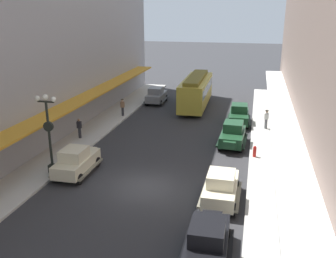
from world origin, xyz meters
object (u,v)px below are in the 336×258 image
(parked_car_1, at_px, (207,240))
(pedestrian_3, at_px, (79,128))
(parked_car_2, at_px, (239,114))
(parked_car_3, at_px, (156,95))
(parked_car_5, at_px, (233,134))
(pedestrian_1, at_px, (266,119))
(streetcar, at_px, (196,90))
(parked_car_0, at_px, (221,186))
(pedestrian_2, at_px, (123,107))
(pedestrian_0, at_px, (285,143))
(parked_car_4, at_px, (76,161))
(lamp_post_with_clock, at_px, (49,130))
(fire_hydrant, at_px, (255,151))

(parked_car_1, relative_size, pedestrian_3, 2.62)
(parked_car_2, xyz_separation_m, parked_car_3, (-9.56, 6.02, 0.00))
(parked_car_5, relative_size, pedestrian_1, 2.58)
(parked_car_5, height_order, pedestrian_3, parked_car_5)
(parked_car_2, height_order, parked_car_3, same)
(parked_car_3, height_order, streetcar, streetcar)
(parked_car_0, xyz_separation_m, pedestrian_2, (-11.13, 14.75, 0.07))
(parked_car_5, bearing_deg, streetcar, 113.34)
(pedestrian_0, relative_size, pedestrian_2, 1.00)
(parked_car_4, height_order, lamp_post_with_clock, lamp_post_with_clock)
(parked_car_0, height_order, fire_hydrant, parked_car_0)
(parked_car_4, distance_m, pedestrian_1, 17.23)
(parked_car_2, distance_m, pedestrian_0, 8.11)
(parked_car_1, relative_size, pedestrian_1, 2.57)
(parked_car_5, distance_m, streetcar, 11.95)
(parked_car_3, distance_m, pedestrian_0, 18.70)
(streetcar, distance_m, pedestrian_1, 9.76)
(pedestrian_3, bearing_deg, parked_car_0, -31.94)
(lamp_post_with_clock, bearing_deg, parked_car_1, -30.11)
(parked_car_1, bearing_deg, streetcar, 100.38)
(parked_car_5, xyz_separation_m, lamp_post_with_clock, (-11.01, -8.08, 2.04))
(parked_car_4, bearing_deg, streetcar, 75.73)
(parked_car_1, distance_m, parked_car_3, 27.87)
(lamp_post_with_clock, relative_size, pedestrian_2, 3.09)
(parked_car_1, bearing_deg, pedestrian_1, 81.97)
(parked_car_0, height_order, parked_car_3, same)
(parked_car_2, bearing_deg, pedestrian_1, -27.73)
(lamp_post_with_clock, distance_m, pedestrian_0, 16.37)
(lamp_post_with_clock, bearing_deg, pedestrian_1, 42.84)
(parked_car_4, xyz_separation_m, parked_car_5, (9.47, 7.74, 0.00))
(parked_car_4, bearing_deg, pedestrian_2, 97.14)
(pedestrian_0, bearing_deg, parked_car_4, -154.54)
(parked_car_3, height_order, parked_car_5, same)
(parked_car_0, xyz_separation_m, pedestrian_0, (3.82, 7.79, 0.07))
(lamp_post_with_clock, relative_size, pedestrian_3, 3.15)
(streetcar, distance_m, pedestrian_3, 14.64)
(parked_car_0, relative_size, parked_car_1, 1.00)
(parked_car_5, bearing_deg, parked_car_0, -90.05)
(parked_car_1, bearing_deg, parked_car_5, 89.71)
(pedestrian_0, bearing_deg, pedestrian_1, 101.43)
(parked_car_0, xyz_separation_m, parked_car_5, (0.01, 9.21, 0.00))
(parked_car_2, height_order, fire_hydrant, parked_car_2)
(pedestrian_1, bearing_deg, parked_car_2, 152.27)
(parked_car_4, height_order, streetcar, streetcar)
(parked_car_1, height_order, fire_hydrant, parked_car_1)
(parked_car_4, distance_m, fire_hydrant, 12.42)
(parked_car_1, xyz_separation_m, parked_car_4, (-9.40, 6.68, 0.00))
(parked_car_5, relative_size, lamp_post_with_clock, 0.83)
(parked_car_3, relative_size, pedestrian_3, 2.61)
(parked_car_2, relative_size, pedestrian_1, 2.57)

